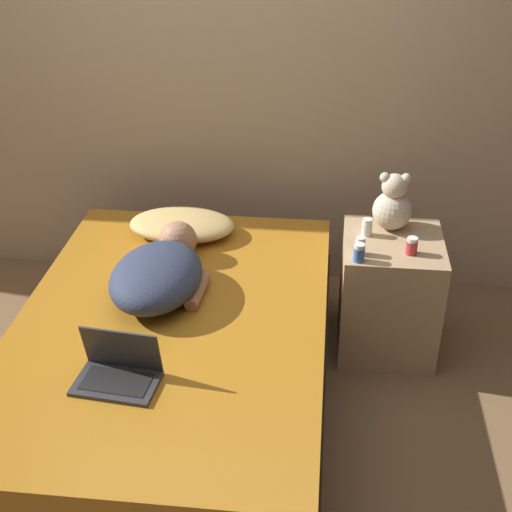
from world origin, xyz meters
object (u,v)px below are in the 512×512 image
(pillow, at_px, (182,225))
(bottle_white, at_px, (367,227))
(bottle_blue, at_px, (359,253))
(teddy_bear, at_px, (393,205))
(bottle_clear, at_px, (360,246))
(person_lying, at_px, (160,272))
(bottle_red, at_px, (412,246))
(laptop, at_px, (118,370))

(pillow, xyz_separation_m, bottle_white, (0.92, -0.07, 0.08))
(pillow, bearing_deg, bottle_blue, -20.12)
(teddy_bear, height_order, bottle_blue, teddy_bear)
(bottle_clear, bearing_deg, bottle_blue, -95.25)
(bottle_blue, bearing_deg, bottle_white, 80.38)
(person_lying, xyz_separation_m, bottle_white, (0.91, 0.45, 0.03))
(bottle_red, bearing_deg, bottle_clear, -172.36)
(person_lying, xyz_separation_m, laptop, (-0.02, -0.61, -0.05))
(laptop, relative_size, bottle_clear, 3.67)
(laptop, relative_size, bottle_red, 3.89)
(bottle_blue, relative_size, bottle_red, 1.04)
(laptop, bearing_deg, bottle_blue, 48.31)
(pillow, bearing_deg, bottle_white, -4.42)
(teddy_bear, distance_m, bottle_clear, 0.33)
(person_lying, bearing_deg, bottle_blue, 17.17)
(laptop, distance_m, bottle_red, 1.45)
(bottle_red, height_order, bottle_clear, bottle_clear)
(person_lying, bearing_deg, teddy_bear, 31.67)
(person_lying, relative_size, bottle_red, 8.71)
(person_lying, bearing_deg, bottle_white, 30.46)
(teddy_bear, relative_size, bottle_clear, 3.32)
(bottle_blue, relative_size, bottle_white, 1.01)
(bottle_blue, distance_m, bottle_red, 0.26)
(laptop, height_order, bottle_red, laptop)
(teddy_bear, xyz_separation_m, bottle_red, (0.08, -0.24, -0.09))
(person_lying, height_order, bottle_red, person_lying)
(bottle_clear, bearing_deg, pillow, 163.52)
(pillow, relative_size, bottle_clear, 6.07)
(pillow, relative_size, bottle_white, 6.19)
(teddy_bear, relative_size, bottle_white, 3.38)
(bottle_white, bearing_deg, laptop, -131.09)
(bottle_clear, bearing_deg, teddy_bear, 60.70)
(laptop, height_order, bottle_clear, laptop)
(laptop, xyz_separation_m, bottle_white, (0.93, 1.06, 0.08))
(bottle_red, bearing_deg, laptop, -141.18)
(bottle_blue, xyz_separation_m, bottle_white, (0.04, 0.25, -0.00))
(pillow, xyz_separation_m, person_lying, (0.01, -0.52, 0.04))
(laptop, height_order, bottle_blue, laptop)
(bottle_red, bearing_deg, teddy_bear, 108.25)
(person_lying, bearing_deg, bottle_clear, 20.77)
(bottle_white, height_order, bottle_clear, bottle_clear)
(bottle_red, bearing_deg, person_lying, -165.04)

